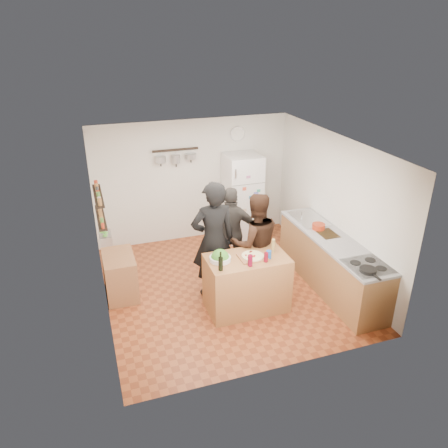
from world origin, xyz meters
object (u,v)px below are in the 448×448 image
object	(u,v)px
pepper_mill	(273,247)
person_back	(232,233)
salt_canister	(269,255)
prep_island	(247,283)
person_center	(255,243)
side_table	(120,276)
wine_bottle	(221,264)
fridge	(242,197)
person_left	(213,240)
skillet	(368,270)
counter_run	(331,263)
wall_clock	(237,134)
salad_bowl	(220,259)
red_bowl	(319,226)

from	to	relation	value
pepper_mill	person_back	xyz separation A→B (m)	(-0.32, 1.02, -0.17)
salt_canister	prep_island	bearing A→B (deg)	158.20
person_center	side_table	distance (m)	2.30
wine_bottle	pepper_mill	distance (m)	0.99
person_center	fridge	world-z (taller)	fridge
side_table	person_left	bearing A→B (deg)	-17.12
skillet	fridge	world-z (taller)	fridge
person_back	counter_run	size ratio (longest dim) A/B	0.63
pepper_mill	side_table	bearing A→B (deg)	157.18
person_left	wall_clock	xyz separation A→B (m)	(1.21, 2.21, 1.15)
wine_bottle	salt_canister	size ratio (longest dim) A/B	1.59
salad_bowl	wine_bottle	bearing A→B (deg)	-106.50
skillet	fridge	size ratio (longest dim) A/B	0.14
salad_bowl	person_center	xyz separation A→B (m)	(0.74, 0.42, -0.07)
prep_island	fridge	size ratio (longest dim) A/B	0.69
salad_bowl	skillet	distance (m)	2.15
wine_bottle	person_left	size ratio (longest dim) A/B	0.10
salad_bowl	counter_run	xyz separation A→B (m)	(2.01, 0.09, -0.49)
person_center	side_table	xyz separation A→B (m)	(-2.17, 0.55, -0.51)
salad_bowl	salt_canister	distance (m)	0.74
skillet	salt_canister	bearing A→B (deg)	145.24
pepper_mill	person_center	xyz separation A→B (m)	(-0.13, 0.42, -0.13)
person_left	wine_bottle	bearing A→B (deg)	80.98
person_left	side_table	bearing A→B (deg)	-16.48
salad_bowl	skillet	world-z (taller)	salad_bowl
person_center	skillet	bearing A→B (deg)	136.02
prep_island	counter_run	xyz separation A→B (m)	(1.59, 0.14, -0.01)
person_left	skillet	world-z (taller)	person_left
person_left	side_table	xyz separation A→B (m)	(-1.48, 0.46, -0.63)
person_back	side_table	world-z (taller)	person_back
counter_run	skillet	distance (m)	1.20
salad_bowl	skillet	bearing A→B (deg)	-27.54
prep_island	side_table	size ratio (longest dim) A/B	1.56
salt_canister	counter_run	bearing A→B (deg)	11.37
wine_bottle	salt_canister	world-z (taller)	wine_bottle
person_back	side_table	distance (m)	2.03
salad_bowl	wine_bottle	world-z (taller)	wine_bottle
salt_canister	person_left	xyz separation A→B (m)	(-0.67, 0.68, 0.02)
pepper_mill	person_center	world-z (taller)	person_center
prep_island	pepper_mill	size ratio (longest dim) A/B	6.79
red_bowl	side_table	xyz separation A→B (m)	(-3.39, 0.47, -0.60)
salt_canister	wall_clock	distance (m)	3.17
person_back	side_table	size ratio (longest dim) A/B	2.07
salad_bowl	person_center	size ratio (longest dim) A/B	0.19
person_back	prep_island	bearing A→B (deg)	105.82
person_back	red_bowl	distance (m)	1.51
wine_bottle	fridge	world-z (taller)	fridge
counter_run	wall_clock	bearing A→B (deg)	105.92
prep_island	person_center	world-z (taller)	person_center
wall_clock	salt_canister	bearing A→B (deg)	-100.59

